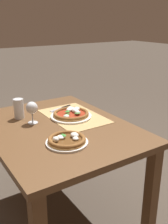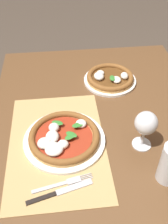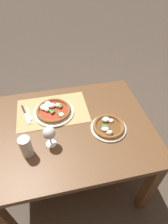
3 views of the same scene
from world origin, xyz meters
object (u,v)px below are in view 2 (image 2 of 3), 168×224
at_px(pizza_near, 63,138).
at_px(fork, 63,183).
at_px(wine_glass, 146,124).
at_px(pizza_far, 110,78).
at_px(knife, 60,192).

relative_size(pizza_near, fork, 1.52).
bearing_deg(wine_glass, pizza_near, -98.67).
distance_m(pizza_far, wine_glass, 0.41).
height_order(pizza_far, fork, pizza_far).
height_order(pizza_near, wine_glass, wine_glass).
height_order(pizza_near, pizza_far, pizza_near).
xyz_separation_m(wine_glass, fork, (0.14, -0.29, -0.10)).
distance_m(wine_glass, fork, 0.34).
height_order(pizza_near, knife, pizza_near).
distance_m(pizza_far, knife, 0.62).
height_order(pizza_near, fork, pizza_near).
relative_size(fork, knife, 0.94).
xyz_separation_m(pizza_near, pizza_far, (-0.36, 0.24, -0.00)).
bearing_deg(wine_glass, pizza_far, -173.78).
distance_m(wine_glass, knife, 0.36).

